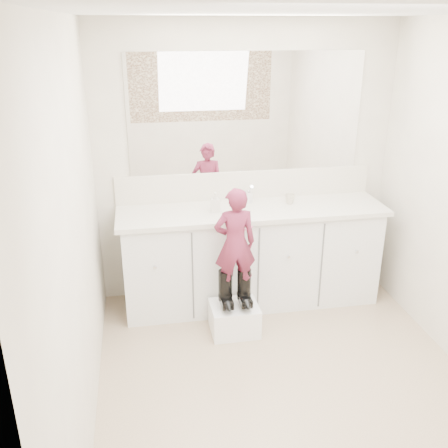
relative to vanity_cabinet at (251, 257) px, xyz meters
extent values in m
plane|color=#8E755D|center=(0.00, -1.23, -0.42)|extent=(3.00, 3.00, 0.00)
plane|color=white|center=(0.00, -1.23, 1.97)|extent=(3.00, 3.00, 0.00)
plane|color=beige|center=(0.00, 0.27, 0.77)|extent=(2.60, 0.00, 2.60)
plane|color=beige|center=(0.00, -2.73, 0.77)|extent=(2.60, 0.00, 2.60)
plane|color=beige|center=(-1.30, -1.23, 0.78)|extent=(0.00, 3.00, 3.00)
cube|color=silver|center=(0.00, 0.00, 0.00)|extent=(2.20, 0.55, 0.85)
cube|color=beige|center=(0.00, -0.01, 0.45)|extent=(2.28, 0.58, 0.04)
cube|color=beige|center=(0.00, 0.26, 0.59)|extent=(2.28, 0.03, 0.25)
cube|color=white|center=(0.00, 0.26, 1.22)|extent=(2.00, 0.02, 1.00)
cylinder|color=silver|center=(0.00, 0.15, 0.52)|extent=(0.08, 0.08, 0.10)
imported|color=beige|center=(0.35, 0.06, 0.51)|extent=(0.12, 0.12, 0.08)
imported|color=beige|center=(-0.32, -0.03, 0.55)|extent=(0.08, 0.08, 0.16)
cube|color=white|center=(-0.24, -0.48, -0.30)|extent=(0.38, 0.32, 0.24)
imported|color=#A1315A|center=(-0.24, -0.48, 0.36)|extent=(0.33, 0.22, 0.89)
cylinder|color=#D85487|center=(-0.17, -0.48, 0.47)|extent=(0.14, 0.01, 0.06)
camera|label=1|loc=(-0.92, -3.87, 1.91)|focal=40.00mm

